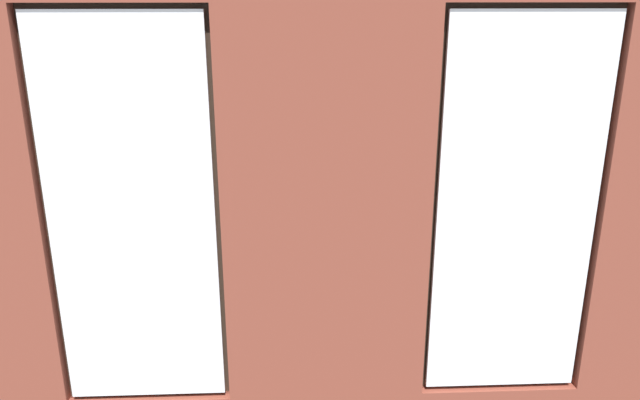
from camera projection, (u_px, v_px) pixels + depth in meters
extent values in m
cube|color=brown|center=(312.00, 292.00, 6.65)|extent=(6.66, 6.18, 0.10)
cube|color=brown|center=(326.00, 253.00, 3.57)|extent=(1.17, 0.16, 3.14)
cube|color=white|center=(516.00, 215.00, 3.51)|extent=(0.91, 0.03, 2.22)
cube|color=#38281E|center=(512.00, 211.00, 3.56)|extent=(0.97, 0.04, 2.28)
cube|color=white|center=(132.00, 221.00, 3.41)|extent=(0.91, 0.03, 2.22)
cube|color=#38281E|center=(135.00, 217.00, 3.47)|extent=(0.97, 0.04, 2.28)
cube|color=tan|center=(325.00, 383.00, 3.96)|extent=(3.30, 0.24, 0.06)
cube|color=black|center=(326.00, 175.00, 3.52)|extent=(0.44, 0.03, 0.63)
cube|color=#A33875|center=(325.00, 175.00, 3.53)|extent=(0.38, 0.01, 0.57)
cube|color=black|center=(225.00, 386.00, 4.63)|extent=(2.00, 0.85, 0.42)
cube|color=black|center=(218.00, 364.00, 4.20)|extent=(2.00, 0.24, 0.38)
cube|color=black|center=(345.00, 346.00, 4.57)|extent=(0.22, 0.85, 0.24)
cube|color=black|center=(99.00, 353.00, 4.49)|extent=(0.22, 0.85, 0.24)
cube|color=#232326|center=(277.00, 350.00, 4.60)|extent=(0.72, 0.65, 0.12)
cube|color=#232326|center=(170.00, 353.00, 4.57)|extent=(0.72, 0.65, 0.12)
cube|color=black|center=(525.00, 266.00, 6.65)|extent=(0.87, 2.01, 0.42)
cube|color=black|center=(559.00, 231.00, 6.54)|extent=(0.27, 2.01, 0.38)
cube|color=black|center=(500.00, 211.00, 7.40)|extent=(0.85, 0.23, 0.24)
cube|color=black|center=(564.00, 276.00, 5.71)|extent=(0.85, 0.23, 0.24)
cube|color=#232326|center=(511.00, 230.00, 6.93)|extent=(0.65, 0.73, 0.12)
cube|color=#232326|center=(538.00, 258.00, 6.19)|extent=(0.65, 0.73, 0.12)
cube|color=tan|center=(335.00, 257.00, 6.35)|extent=(1.41, 0.89, 0.04)
cube|color=tan|center=(392.00, 261.00, 6.81)|extent=(0.07, 0.07, 0.41)
cube|color=tan|center=(274.00, 263.00, 6.76)|extent=(0.07, 0.07, 0.41)
cube|color=tan|center=(404.00, 293.00, 6.08)|extent=(0.07, 0.07, 0.41)
cube|color=tan|center=(272.00, 296.00, 6.02)|extent=(0.07, 0.07, 0.41)
cylinder|color=#B23D38|center=(318.00, 246.00, 6.42)|extent=(0.09, 0.09, 0.11)
cylinder|color=#B7333D|center=(347.00, 256.00, 6.20)|extent=(0.08, 0.08, 0.10)
cylinder|color=brown|center=(294.00, 258.00, 6.18)|extent=(0.12, 0.12, 0.08)
sphere|color=#286B2D|center=(294.00, 247.00, 6.15)|extent=(0.15, 0.15, 0.15)
cube|color=#59595B|center=(335.00, 254.00, 6.34)|extent=(0.12, 0.17, 0.02)
cube|color=black|center=(35.00, 291.00, 6.00)|extent=(1.22, 0.42, 0.52)
cube|color=black|center=(31.00, 264.00, 5.91)|extent=(0.41, 0.20, 0.05)
cube|color=black|center=(30.00, 258.00, 5.89)|extent=(0.06, 0.04, 0.06)
cube|color=black|center=(25.00, 227.00, 5.80)|extent=(0.94, 0.04, 0.57)
cube|color=black|center=(26.00, 227.00, 5.82)|extent=(0.89, 0.01, 0.52)
cylinder|color=#47423D|center=(55.00, 356.00, 5.04)|extent=(0.33, 0.33, 0.39)
cylinder|color=brown|center=(51.00, 329.00, 4.96)|extent=(0.05, 0.05, 0.10)
ellipsoid|color=#1E5B28|center=(46.00, 298.00, 4.88)|extent=(0.53, 0.53, 0.45)
cylinder|color=brown|center=(130.00, 212.00, 8.41)|extent=(0.30, 0.30, 0.36)
cylinder|color=brown|center=(128.00, 195.00, 8.33)|extent=(0.04, 0.04, 0.13)
ellipsoid|color=#3D8E42|center=(126.00, 172.00, 8.23)|extent=(0.69, 0.69, 0.50)
cylinder|color=beige|center=(484.00, 207.00, 8.68)|extent=(0.25, 0.25, 0.30)
cylinder|color=brown|center=(486.00, 185.00, 8.58)|extent=(0.05, 0.05, 0.35)
cone|color=#3D8E42|center=(474.00, 162.00, 8.47)|extent=(0.46, 0.14, 0.39)
cone|color=#3D8E42|center=(492.00, 160.00, 8.33)|extent=(0.13, 0.36, 0.48)
cone|color=#3D8E42|center=(498.00, 158.00, 8.47)|extent=(0.37, 0.13, 0.48)
cone|color=#3D8E42|center=(486.00, 156.00, 8.59)|extent=(0.16, 0.39, 0.47)
cylinder|color=#47423D|center=(346.00, 239.00, 7.75)|extent=(0.15, 0.15, 0.17)
cylinder|color=brown|center=(346.00, 228.00, 7.70)|extent=(0.02, 0.02, 0.13)
ellipsoid|color=#286B2D|center=(346.00, 212.00, 7.63)|extent=(0.31, 0.31, 0.29)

